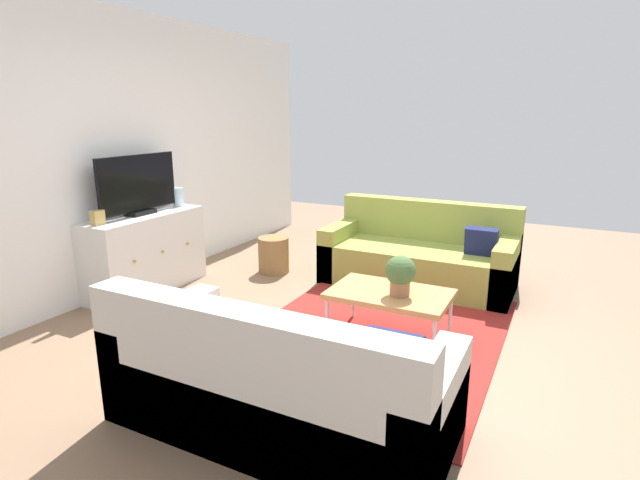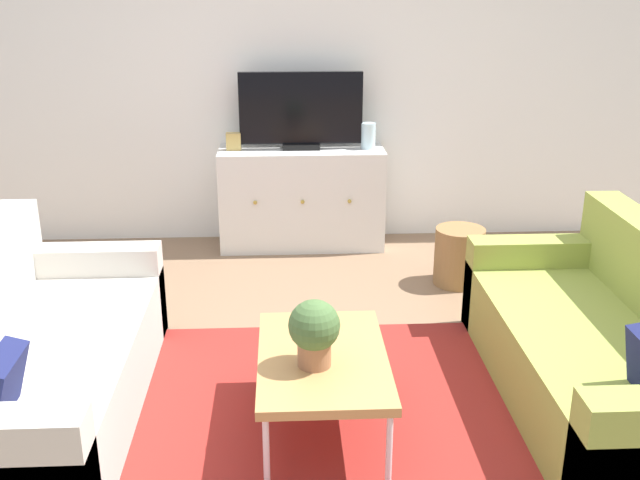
# 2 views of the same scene
# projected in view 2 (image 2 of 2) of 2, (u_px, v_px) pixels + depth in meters

# --- Properties ---
(ground_plane) EXTENTS (10.00, 10.00, 0.00)m
(ground_plane) POSITION_uv_depth(u_px,v_px,m) (323.00, 398.00, 3.81)
(ground_plane) COLOR #84664C
(wall_back) EXTENTS (6.40, 0.12, 2.70)m
(wall_back) POSITION_uv_depth(u_px,v_px,m) (306.00, 68.00, 5.74)
(wall_back) COLOR white
(wall_back) RESTS_ON ground_plane
(area_rug) EXTENTS (2.50, 1.90, 0.01)m
(area_rug) POSITION_uv_depth(u_px,v_px,m) (325.00, 414.00, 3.66)
(area_rug) COLOR maroon
(area_rug) RESTS_ON ground_plane
(couch_left_side) EXTENTS (0.89, 1.90, 0.83)m
(couch_left_side) POSITION_uv_depth(u_px,v_px,m) (23.00, 368.00, 3.55)
(couch_left_side) COLOR beige
(couch_left_side) RESTS_ON ground_plane
(couch_right_side) EXTENTS (0.89, 1.90, 0.83)m
(couch_right_side) POSITION_uv_depth(u_px,v_px,m) (615.00, 354.00, 3.68)
(couch_right_side) COLOR olive
(couch_right_side) RESTS_ON ground_plane
(coffee_table) EXTENTS (0.59, 0.92, 0.40)m
(coffee_table) POSITION_uv_depth(u_px,v_px,m) (323.00, 361.00, 3.42)
(coffee_table) COLOR #B7844C
(coffee_table) RESTS_ON ground_plane
(potted_plant) EXTENTS (0.23, 0.23, 0.31)m
(potted_plant) POSITION_uv_depth(u_px,v_px,m) (314.00, 330.00, 3.27)
(potted_plant) COLOR #936042
(potted_plant) RESTS_ON coffee_table
(tv_console) EXTENTS (1.26, 0.47, 0.78)m
(tv_console) POSITION_uv_depth(u_px,v_px,m) (302.00, 198.00, 5.80)
(tv_console) COLOR silver
(tv_console) RESTS_ON ground_plane
(flat_screen_tv) EXTENTS (0.93, 0.16, 0.58)m
(flat_screen_tv) POSITION_uv_depth(u_px,v_px,m) (301.00, 111.00, 5.59)
(flat_screen_tv) COLOR black
(flat_screen_tv) RESTS_ON tv_console
(glass_vase) EXTENTS (0.11, 0.11, 0.19)m
(glass_vase) POSITION_uv_depth(u_px,v_px,m) (368.00, 136.00, 5.66)
(glass_vase) COLOR silver
(glass_vase) RESTS_ON tv_console
(mantel_clock) EXTENTS (0.11, 0.07, 0.13)m
(mantel_clock) POSITION_uv_depth(u_px,v_px,m) (234.00, 141.00, 5.62)
(mantel_clock) COLOR tan
(mantel_clock) RESTS_ON tv_console
(wicker_basket) EXTENTS (0.34, 0.34, 0.40)m
(wicker_basket) POSITION_uv_depth(u_px,v_px,m) (459.00, 256.00, 5.14)
(wicker_basket) COLOR olive
(wicker_basket) RESTS_ON ground_plane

